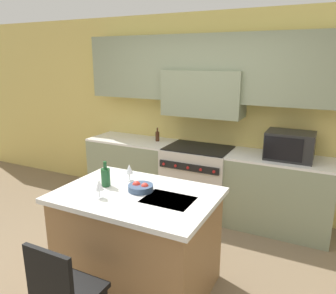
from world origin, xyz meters
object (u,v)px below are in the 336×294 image
Objects in this scene: fruit_bowl at (141,187)px; range_stove at (198,180)px; wine_bottle at (106,177)px; wine_glass_near at (99,186)px; island_chair at (63,291)px; wine_glass_far at (129,169)px; oil_bottle_on_counter at (157,136)px; microwave at (290,146)px.

range_stove is at bearing 92.74° from fruit_bowl.
wine_glass_near is (0.12, -0.25, 0.02)m from wine_bottle.
wine_bottle reaches higher than island_chair.
wine_glass_far is at bearing 61.15° from wine_bottle.
oil_bottle_on_counter is (-0.52, 2.01, -0.05)m from wine_glass_near.
fruit_bowl is (0.23, 0.29, -0.08)m from wine_glass_near.
wine_glass_near is at bearing -90.04° from wine_glass_far.
microwave is 2.28× the size of wine_bottle.
wine_bottle reaches higher than wine_glass_far.
microwave reaches higher than wine_glass_near.
range_stove reaches higher than island_chair.
range_stove is 5.63× the size of wine_glass_near.
fruit_bowl is (0.08, 0.94, 0.45)m from island_chair.
wine_bottle is at bearing -99.26° from range_stove.
microwave is (1.15, 0.02, 0.63)m from range_stove.
wine_glass_near is (-1.30, -1.94, -0.05)m from microwave.
microwave is 2.21m from wine_bottle.
oil_bottle_on_counter reaches higher than range_stove.
island_chair is (-1.15, -2.59, -0.58)m from microwave.
range_stove is 1.58m from wine_glass_far.
wine_bottle is at bearing -118.85° from wine_glass_far.
island_chair is at bearing -75.77° from oil_bottle_on_counter.
wine_glass_far reaches higher than fruit_bowl.
wine_bottle is (-0.27, -1.68, 0.56)m from range_stove.
wine_bottle reaches higher than range_stove.
wine_bottle is 1.05× the size of fruit_bowl.
fruit_bowl is at bearing 85.15° from island_chair.
range_stove is at bearing -7.31° from oil_bottle_on_counter.
range_stove is at bearing 89.96° from island_chair.
range_stove is 1.04× the size of island_chair.
oil_bottle_on_counter is at bearing 113.70° from fruit_bowl.
wine_glass_near is at bearing -123.83° from microwave.
fruit_bowl is at bearing -36.98° from wine_glass_far.
oil_bottle_on_counter is (-0.40, 1.76, -0.02)m from wine_bottle.
fruit_bowl is (0.35, 0.05, -0.06)m from wine_bottle.
fruit_bowl is at bearing 7.39° from wine_bottle.
wine_glass_far is (-1.30, -1.48, -0.05)m from microwave.
microwave is 3.28× the size of wine_glass_far.
microwave is 2.79× the size of oil_bottle_on_counter.
wine_bottle reaches higher than fruit_bowl.
oil_bottle_on_counter is at bearing 172.69° from range_stove.
wine_glass_near is at bearing -75.41° from oil_bottle_on_counter.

